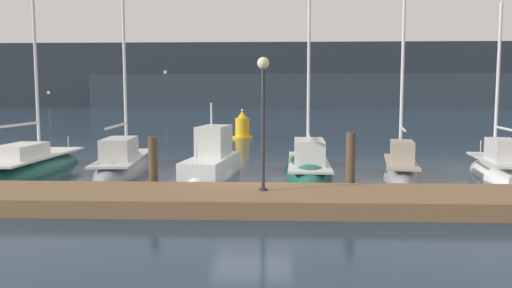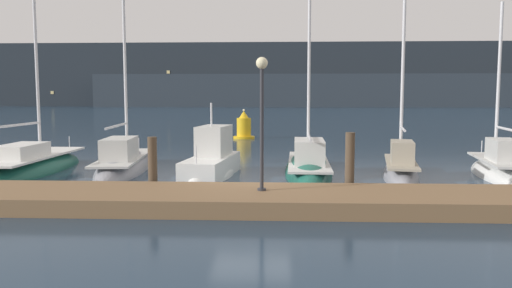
{
  "view_description": "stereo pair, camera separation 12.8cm",
  "coord_description": "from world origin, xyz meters",
  "views": [
    {
      "loc": [
        0.74,
        -15.54,
        3.04
      ],
      "look_at": [
        0.0,
        3.11,
        1.2
      ],
      "focal_mm": 35.0,
      "sensor_mm": 36.0,
      "label": 1
    },
    {
      "loc": [
        0.87,
        -15.53,
        3.04
      ],
      "look_at": [
        0.0,
        3.11,
        1.2
      ],
      "focal_mm": 35.0,
      "sensor_mm": 36.0,
      "label": 2
    }
  ],
  "objects": [
    {
      "name": "ground_plane",
      "position": [
        0.0,
        0.0,
        0.0
      ],
      "size": [
        400.0,
        400.0,
        0.0
      ],
      "primitive_type": "plane",
      "color": "#1E3347"
    },
    {
      "name": "sailboat_berth_5",
      "position": [
        5.35,
        2.88,
        0.17
      ],
      "size": [
        2.17,
        5.26,
        8.23
      ],
      "color": "gray",
      "rests_on": "ground"
    },
    {
      "name": "mooring_pile_2",
      "position": [
        2.98,
        -0.64,
        0.97
      ],
      "size": [
        0.28,
        0.28,
        1.93
      ],
      "primitive_type": "cylinder",
      "color": "#4C3D2D",
      "rests_on": "ground"
    },
    {
      "name": "channel_buoy",
      "position": [
        -1.59,
        19.11,
        0.78
      ],
      "size": [
        1.49,
        1.49,
        2.06
      ],
      "color": "gold",
      "rests_on": "ground"
    },
    {
      "name": "dock",
      "position": [
        0.0,
        -2.29,
        0.23
      ],
      "size": [
        27.86,
        2.8,
        0.45
      ],
      "primitive_type": "cube",
      "color": "brown",
      "rests_on": "ground"
    },
    {
      "name": "sailboat_berth_2",
      "position": [
        -5.35,
        4.05,
        0.15
      ],
      "size": [
        2.44,
        7.17,
        10.48
      ],
      "color": "gray",
      "rests_on": "ground"
    },
    {
      "name": "dock_lamppost",
      "position": [
        0.4,
        -2.16,
        2.88
      ],
      "size": [
        0.32,
        0.32,
        3.59
      ],
      "color": "#2D2D33",
      "rests_on": "dock"
    },
    {
      "name": "sailboat_berth_6",
      "position": [
        9.02,
        3.2,
        0.17
      ],
      "size": [
        2.22,
        5.51,
        7.06
      ],
      "color": "white",
      "rests_on": "ground"
    },
    {
      "name": "sailboat_berth_1",
      "position": [
        -8.81,
        3.46,
        0.11
      ],
      "size": [
        1.99,
        7.42,
        9.96
      ],
      "color": "#195647",
      "rests_on": "ground"
    },
    {
      "name": "hillside_backdrop",
      "position": [
        4.17,
        119.88,
        7.59
      ],
      "size": [
        240.0,
        23.0,
        16.49
      ],
      "color": "#232B33",
      "rests_on": "ground"
    },
    {
      "name": "motorboat_berth_3",
      "position": [
        -1.64,
        2.8,
        0.3
      ],
      "size": [
        2.03,
        4.67,
        3.42
      ],
      "color": "white",
      "rests_on": "ground"
    },
    {
      "name": "mooring_pile_1",
      "position": [
        -2.98,
        -0.64,
        0.89
      ],
      "size": [
        0.28,
        0.28,
        1.77
      ],
      "primitive_type": "cylinder",
      "color": "#4C3D2D",
      "rests_on": "ground"
    },
    {
      "name": "sailboat_berth_4",
      "position": [
        2.01,
        3.74,
        0.13
      ],
      "size": [
        2.04,
        7.14,
        9.14
      ],
      "color": "#195647",
      "rests_on": "ground"
    }
  ]
}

